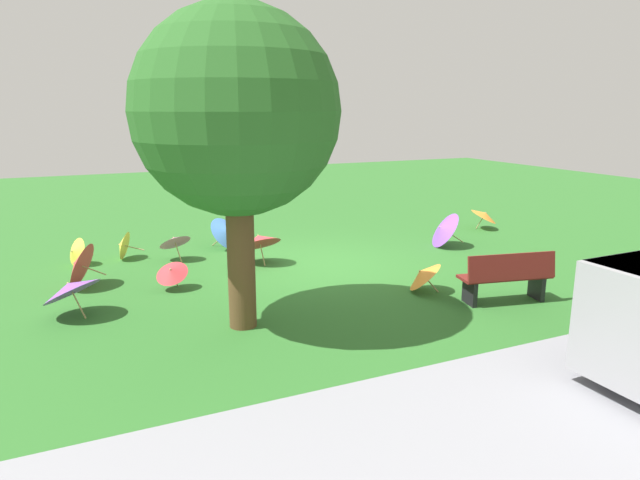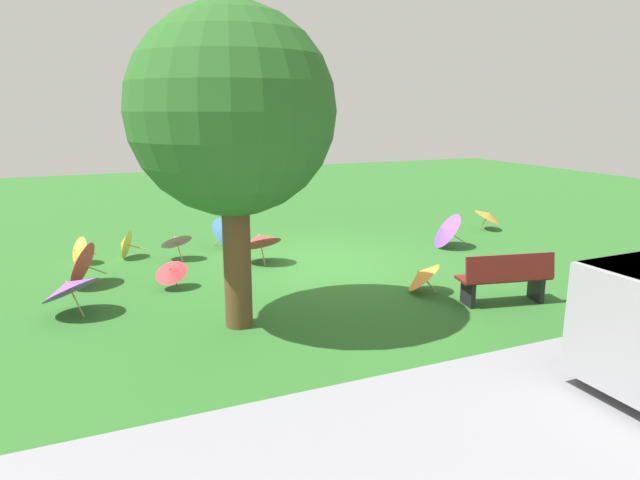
{
  "view_description": "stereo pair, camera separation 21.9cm",
  "coord_description": "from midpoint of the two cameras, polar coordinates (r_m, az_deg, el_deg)",
  "views": [
    {
      "loc": [
        4.76,
        10.4,
        3.26
      ],
      "look_at": [
        0.09,
        0.15,
        0.6
      ],
      "focal_mm": 31.37,
      "sensor_mm": 36.0,
      "label": 1
    },
    {
      "loc": [
        4.56,
        10.49,
        3.26
      ],
      "look_at": [
        0.09,
        0.15,
        0.6
      ],
      "focal_mm": 31.37,
      "sensor_mm": 36.0,
      "label": 2
    }
  ],
  "objects": [
    {
      "name": "parasol_orange_1",
      "position": [
        16.0,
        17.16,
        2.42
      ],
      "size": [
        1.03,
        1.03,
        0.63
      ],
      "color": "tan",
      "rests_on": "ground"
    },
    {
      "name": "parasol_purple_1",
      "position": [
        13.71,
        13.03,
        1.09
      ],
      "size": [
        0.99,
        1.09,
        0.88
      ],
      "color": "tan",
      "rests_on": "ground"
    },
    {
      "name": "park_bench",
      "position": [
        10.02,
        19.01,
        -3.67
      ],
      "size": [
        1.66,
        0.79,
        0.9
      ],
      "color": "maroon",
      "rests_on": "ground"
    },
    {
      "name": "parasol_red_2",
      "position": [
        11.32,
        -22.87,
        -2.2
      ],
      "size": [
        0.86,
        1.01,
        0.89
      ],
      "color": "tan",
      "rests_on": "ground"
    },
    {
      "name": "ground",
      "position": [
        11.89,
        0.63,
        -2.62
      ],
      "size": [
        40.0,
        40.0,
        0.0
      ],
      "primitive_type": "plane",
      "color": "#2D6B28"
    },
    {
      "name": "road_strip",
      "position": [
        6.61,
        27.9,
        -17.95
      ],
      "size": [
        40.0,
        4.36,
        0.01
      ],
      "primitive_type": "cube",
      "color": "gray",
      "rests_on": "ground"
    },
    {
      "name": "parasol_orange_0",
      "position": [
        10.28,
        10.87,
        -3.5
      ],
      "size": [
        0.92,
        0.94,
        0.63
      ],
      "color": "tan",
      "rests_on": "ground"
    },
    {
      "name": "parasol_yellow_0",
      "position": [
        12.96,
        -23.12,
        -0.97
      ],
      "size": [
        0.64,
        0.68,
        0.61
      ],
      "color": "tan",
      "rests_on": "ground"
    },
    {
      "name": "parasol_blue_1",
      "position": [
        13.48,
        -8.77,
        0.85
      ],
      "size": [
        1.1,
        1.07,
        0.78
      ],
      "color": "tan",
      "rests_on": "ground"
    },
    {
      "name": "parasol_red_1",
      "position": [
        12.02,
        -5.66,
        0.04
      ],
      "size": [
        1.0,
        1.0,
        0.81
      ],
      "color": "tan",
      "rests_on": "ground"
    },
    {
      "name": "parasol_red_0",
      "position": [
        10.6,
        -14.43,
        -3.06
      ],
      "size": [
        0.81,
        0.8,
        0.56
      ],
      "color": "tan",
      "rests_on": "ground"
    },
    {
      "name": "parasol_yellow_1",
      "position": [
        13.1,
        -18.9,
        -0.4
      ],
      "size": [
        0.69,
        0.69,
        0.64
      ],
      "color": "tan",
      "rests_on": "ground"
    },
    {
      "name": "shade_tree",
      "position": [
        8.17,
        -8.18,
        12.67
      ],
      "size": [
        2.97,
        2.97,
        4.71
      ],
      "color": "brown",
      "rests_on": "ground"
    },
    {
      "name": "parasol_purple_0",
      "position": [
        9.78,
        -23.66,
        -4.34
      ],
      "size": [
        1.29,
        1.29,
        0.78
      ],
      "color": "tan",
      "rests_on": "ground"
    },
    {
      "name": "parasol_pink_1",
      "position": [
        12.63,
        -14.03,
        0.04
      ],
      "size": [
        0.84,
        0.8,
        0.69
      ],
      "color": "tan",
      "rests_on": "ground"
    }
  ]
}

